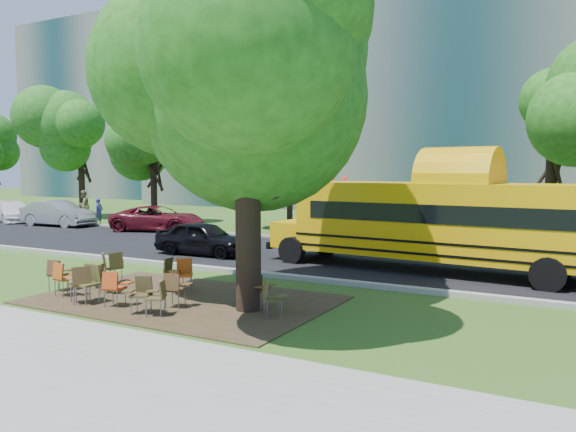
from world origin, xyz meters
The scene contains 35 objects.
ground centered at (0.00, 0.00, 0.00)m, with size 160.00×160.00×0.00m, color #355219.
dirt_patch centered at (1.00, -0.50, 0.01)m, with size 7.00×4.50×0.03m, color #382819.
asphalt_road centered at (0.00, 7.00, 0.02)m, with size 80.00×8.00×0.04m, color black.
kerb_near centered at (0.00, 3.00, 0.07)m, with size 80.00×0.25×0.14m, color gray.
kerb_far centered at (0.00, 11.10, 0.07)m, with size 80.00×0.25×0.14m, color gray.
building_main centered at (-8.00, 36.00, 11.00)m, with size 38.00×16.00×22.00m, color slate.
building_left centered at (-38.00, 40.00, 10.00)m, with size 26.00×14.00×20.00m, color slate.
bg_tree_0 centered at (-12.00, 13.00, 4.57)m, with size 5.20×5.20×7.18m.
bg_tree_1 centered at (-20.00, 15.00, 5.39)m, with size 6.00×6.00×8.40m.
bg_tree_2 centered at (-5.00, 16.00, 4.21)m, with size 4.80×4.80×6.62m.
bg_tree_3 centered at (8.00, 14.00, 5.03)m, with size 5.60×5.60×7.84m.
main_tree centered at (2.93, -0.60, 5.81)m, with size 7.20×7.20×9.43m.
school_bus centered at (5.98, 6.01, 1.58)m, with size 11.30×3.43×2.72m.
chair_0 centered at (-2.41, -1.27, 0.52)m, with size 0.56×0.57×0.83m.
chair_1 centered at (-1.78, -1.62, 0.53)m, with size 0.60×0.50×0.86m.
chair_2 centered at (-0.79, -1.93, 0.56)m, with size 0.60×0.76×0.90m.
chair_3 centered at (-0.67, -1.83, 0.57)m, with size 0.64×0.55×0.93m.
chair_4 centered at (0.13, -1.82, 0.52)m, with size 0.57×0.59×0.84m.
chair_5 centered at (1.04, -1.94, 0.51)m, with size 0.56×0.63×0.82m.
chair_6 centered at (1.51, -1.93, 0.48)m, with size 0.62×0.53×0.77m.
chair_7 centered at (3.69, -0.92, 0.49)m, with size 0.68×0.54×0.79m.
chair_8 centered at (-1.82, 0.08, 0.55)m, with size 0.52×0.67×0.89m.
chair_9 centered at (-1.85, -0.44, 0.57)m, with size 0.80×0.63×0.93m.
chair_10 centered at (0.00, 0.30, 0.51)m, with size 0.55×0.56×0.83m.
chair_11 centered at (1.39, -1.23, 0.51)m, with size 0.56×0.58×0.82m.
chair_12 centered at (2.98, -0.42, 0.55)m, with size 0.56×0.59×0.89m.
chair_13 centered at (3.01, -0.29, 0.49)m, with size 0.52×0.48×0.80m.
chair_14 centered at (-1.13, -0.87, 0.48)m, with size 0.65×0.52×0.78m.
chair_15 centered at (0.44, 0.22, 0.53)m, with size 0.58×0.72×0.86m.
black_car centered at (-2.85, 5.42, 0.63)m, with size 1.48×3.68×1.26m, color black.
bg_car_silver centered at (-16.34, 10.09, 0.72)m, with size 1.52×4.36×1.44m, color gray.
bg_car_white centered at (-20.95, 10.61, 0.63)m, with size 1.77×4.36×1.27m, color white.
bg_car_red centered at (-9.77, 10.80, 0.65)m, with size 2.17×4.71×1.31m, color #500D16.
pedestrian_a centered at (-14.71, 11.50, 0.78)m, with size 0.57×0.37×1.55m, color navy.
pedestrian_b centered at (-18.51, 13.78, 0.92)m, with size 0.90×0.70×1.85m, color #8D7554.
Camera 1 is at (9.53, -10.89, 3.11)m, focal length 35.00 mm.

